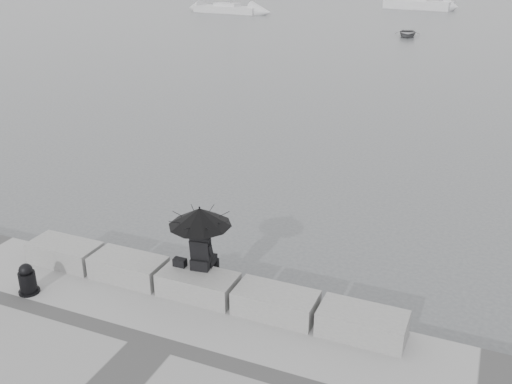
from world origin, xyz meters
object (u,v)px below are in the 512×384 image
at_px(sailboat_left, 227,9).
at_px(dinghy, 407,33).
at_px(seated_person, 200,223).
at_px(motor_cruiser, 418,2).
at_px(mooring_bollard, 28,281).

distance_m(sailboat_left, dinghy, 27.88).
bearing_deg(sailboat_left, seated_person, -57.19).
bearing_deg(dinghy, motor_cruiser, 86.95).
bearing_deg(mooring_bollard, sailboat_left, 112.08).
bearing_deg(mooring_bollard, motor_cruiser, 92.30).
height_order(motor_cruiser, dinghy, motor_cruiser).
height_order(seated_person, sailboat_left, sailboat_left).
bearing_deg(seated_person, dinghy, 85.37).
height_order(mooring_bollard, sailboat_left, sailboat_left).
xyz_separation_m(seated_person, sailboat_left, (-27.52, 58.33, -1.52)).
relative_size(mooring_bollard, sailboat_left, 0.05).
distance_m(seated_person, mooring_bollard, 3.79).
height_order(seated_person, motor_cruiser, motor_cruiser).
relative_size(mooring_bollard, dinghy, 0.20).
height_order(seated_person, dinghy, seated_person).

